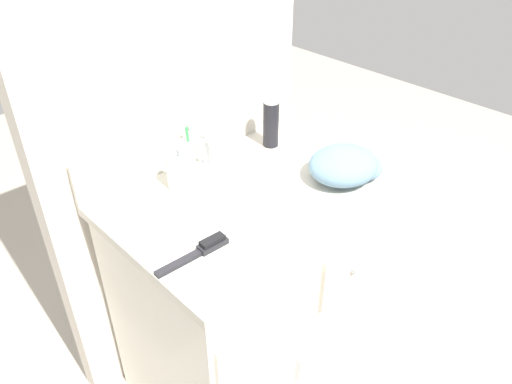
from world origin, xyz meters
TOP-DOWN VIEW (x-y plane):
  - ground_plane at (0.00, 0.00)m, footprint 6.00×6.00m
  - wall_back at (0.00, 0.35)m, footprint 1.00×0.08m
  - vanity at (-0.00, -0.00)m, footprint 0.82×0.61m
  - backsplash at (0.00, 0.29)m, footprint 0.82×0.02m
  - sink_faucet at (0.00, 0.20)m, footprint 0.09×0.09m
  - toothbrush_cup at (-0.06, 0.23)m, footprint 0.06×0.06m
  - soap_dispenser at (-0.13, 0.17)m, footprint 0.06×0.06m
  - shaving_cream_can at (0.26, 0.17)m, footprint 0.05×0.05m
  - hairbrush at (-0.27, -0.11)m, footprint 0.21×0.04m
  - hand_towel at (0.28, -0.14)m, footprint 0.24×0.21m

SIDE VIEW (x-z plane):
  - ground_plane at x=0.00m, z-range 0.00..0.00m
  - vanity at x=0.00m, z-range 0.02..0.85m
  - hairbrush at x=-0.27m, z-range 0.83..0.85m
  - hand_towel at x=0.28m, z-range 0.83..0.92m
  - sink_faucet at x=0.00m, z-range 0.81..0.95m
  - toothbrush_cup at x=-0.06m, z-range 0.80..0.97m
  - soap_dispenser at x=-0.13m, z-range 0.82..0.97m
  - backsplash at x=0.00m, z-range 0.83..0.96m
  - shaving_cream_can at x=0.26m, z-range 0.83..1.01m
  - wall_back at x=0.00m, z-range 0.00..2.20m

